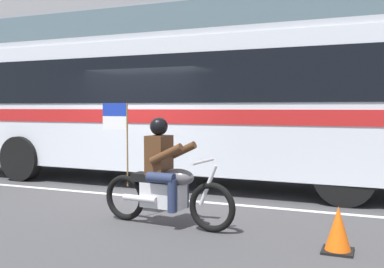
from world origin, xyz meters
name	(u,v)px	position (x,y,z in m)	size (l,w,h in m)	color
ground_plane	(140,190)	(0.00, 0.00, 0.00)	(60.00, 60.00, 0.00)	#3D3D3F
sidewalk_curb	(220,160)	(0.00, 5.10, 0.07)	(28.00, 3.80, 0.15)	#B7B2A8
lane_center_stripe	(125,195)	(0.00, -0.60, 0.00)	(26.60, 0.14, 0.01)	silver
transit_bus	(191,100)	(0.65, 1.19, 1.88)	(12.29, 2.81, 3.22)	silver
motorcycle_with_rider	(165,180)	(1.71, -2.32, 0.67)	(2.19, 0.64, 1.78)	black
traffic_cone	(338,231)	(4.12, -2.62, 0.26)	(0.36, 0.36, 0.55)	#EA590F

